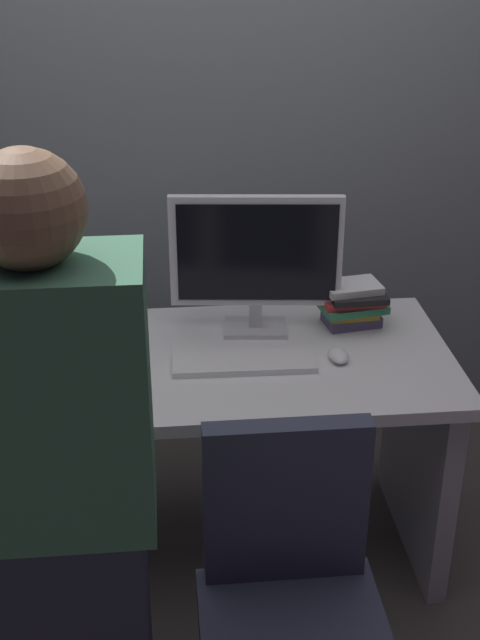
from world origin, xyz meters
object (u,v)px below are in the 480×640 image
desk (239,423)px  monitor (256,257)px  cup_by_monitor (88,325)px  mouse (339,355)px  book_stack (352,303)px  keyboard (244,363)px  office_chair (291,633)px  cup_near_keyboard (99,371)px  person_at_desk (62,520)px

desk → monitor: 0.53m
desk → cup_by_monitor: size_ratio=14.65×
cup_by_monitor → desk: bearing=-20.1°
monitor → mouse: 0.40m
book_stack → desk: bearing=-155.2°
keyboard → mouse: (0.29, 0.01, 0.01)m
desk → office_chair: bearing=-86.4°
mouse → cup_near_keyboard: size_ratio=1.10×
desk → office_chair: (0.05, -0.80, -0.08)m
desk → book_stack: bearing=24.8°
person_at_desk → keyboard: 0.91m
cup_by_monitor → book_stack: book_stack is taller
keyboard → mouse: mouse is taller
cup_near_keyboard → cup_by_monitor: (-0.05, 0.30, -0.00)m
desk → monitor: monitor is taller
keyboard → mouse: 0.29m
monitor → book_stack: size_ratio=2.35×
desk → cup_near_keyboard: size_ratio=14.58×
monitor → keyboard: bearing=-104.7°
office_chair → person_at_desk: size_ratio=0.57×
desk → mouse: size_ratio=13.21×
person_at_desk → monitor: 1.15m
monitor → cup_near_keyboard: (-0.49, -0.30, -0.21)m
person_at_desk → book_stack: size_ratio=7.13×
keyboard → book_stack: size_ratio=1.87×
desk → cup_by_monitor: (-0.46, 0.17, 0.29)m
mouse → keyboard: bearing=-178.1°
office_chair → book_stack: size_ratio=4.09×
mouse → cup_by_monitor: 0.80m
person_at_desk → cup_by_monitor: size_ratio=18.18×
cup_near_keyboard → book_stack: size_ratio=0.39×
office_chair → cup_by_monitor: size_ratio=10.42×
book_stack → mouse: bearing=-110.9°
cup_by_monitor → person_at_desk: bearing=-89.3°
cup_near_keyboard → cup_by_monitor: same height
desk → person_at_desk: size_ratio=0.81×
mouse → book_stack: book_stack is taller
person_at_desk → mouse: (0.75, 0.79, -0.07)m
mouse → cup_by_monitor: (-0.77, 0.22, 0.03)m
book_stack → office_chair: bearing=-109.0°
cup_near_keyboard → monitor: bearing=31.6°
monitor → cup_near_keyboard: bearing=-148.4°
monitor → keyboard: 0.34m
keyboard → cup_near_keyboard: cup_near_keyboard is taller
mouse → book_stack: 0.25m
mouse → desk: bearing=170.5°
cup_near_keyboard → book_stack: bearing=21.0°
keyboard → cup_near_keyboard: bearing=-169.6°
office_chair → mouse: office_chair is taller
monitor → keyboard: size_ratio=1.26×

